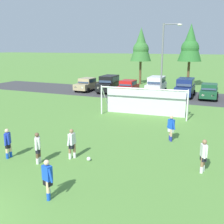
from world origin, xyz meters
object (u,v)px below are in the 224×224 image
Objects in this scene: parked_car_slot_far_left at (87,84)px; parked_car_slot_left at (109,84)px; parked_car_slot_right at (209,91)px; parked_car_slot_center_right at (185,87)px; player_winger_left at (38,148)px; parked_car_slot_center at (156,85)px; street_lamp at (164,63)px; parked_car_slot_center_left at (128,87)px; player_defender_far at (72,144)px; soccer_goal at (144,101)px; player_trailing_back at (8,143)px; player_striker_near at (203,156)px; soccer_ball at (89,159)px; player_midfield_center at (171,128)px; player_winger_right at (48,179)px.

parked_car_slot_left reaches higher than parked_car_slot_far_left.
parked_car_slot_center_right is at bearing 172.28° from parked_car_slot_right.
parked_car_slot_center is (0.30, 22.94, 0.29)m from player_winger_left.
street_lamp reaches higher than player_winger_left.
parked_car_slot_left reaches higher than parked_car_slot_center_left.
player_defender_far is 20.61m from parked_car_slot_center_left.
parked_car_slot_center_right is at bearing -8.94° from parked_car_slot_center.
player_defender_far is (-0.82, -10.53, -0.47)m from soccer_goal.
street_lamp reaches higher than parked_car_slot_center.
player_defender_far is 0.39× the size of parked_car_slot_center_left.
player_winger_left is 0.35× the size of parked_car_slot_center.
parked_car_slot_center reaches higher than player_trailing_back.
player_winger_left is 22.99m from parked_car_slot_right.
parked_car_slot_center is (-7.53, 20.67, 0.29)m from player_striker_near.
player_trailing_back is 0.35× the size of parked_car_slot_left.
parked_car_slot_far_left is at bearing 118.75° from soccer_ball.
parked_car_slot_center_right is at bearing 75.36° from player_trailing_back.
player_defender_far is 21.47m from parked_car_slot_right.
player_trailing_back is 22.63m from parked_car_slot_far_left.
parked_car_slot_center is at bearing 99.07° from soccer_goal.
player_striker_near and player_midfield_center have the same top height.
parked_car_slot_center_left reaches higher than soccer_ball.
parked_car_slot_center_left is at bearing -154.63° from parked_car_slot_center.
player_winger_right is at bearing -77.20° from parked_car_slot_center_left.
player_winger_right is 0.20× the size of street_lamp.
street_lamp is at bearing 109.83° from player_striker_near.
player_defender_far is 0.35× the size of parked_car_slot_left.
soccer_ball is at bearing -124.23° from player_midfield_center.
player_winger_left is at bearing -75.31° from parked_car_slot_left.
parked_car_slot_center reaches higher than parked_car_slot_right.
parked_car_slot_right is at bearing 75.35° from player_defender_far.
soccer_ball is 2.67m from player_winger_left.
soccer_ball is 21.80m from parked_car_slot_center.
player_winger_left is 0.35× the size of parked_car_slot_center_right.
parked_car_slot_left is 9.48m from street_lamp.
player_striker_near is 0.20× the size of street_lamp.
player_striker_near is 0.35× the size of parked_car_slot_left.
player_midfield_center is at bearing -72.70° from parked_car_slot_center.
street_lamp is (-3.25, 11.53, 3.37)m from player_midfield_center.
player_striker_near is at bearing -58.77° from soccer_goal.
player_trailing_back is at bearing -87.18° from parked_car_slot_center_left.
player_striker_near is 23.67m from parked_car_slot_left.
parked_car_slot_far_left is at bearing 179.38° from parked_car_slot_center_left.
soccer_goal reaches higher than parked_car_slot_center.
parked_car_slot_center_left is 0.52× the size of street_lamp.
parked_car_slot_far_left is (-11.09, 20.21, 0.77)m from soccer_ball.
parked_car_slot_left is (-7.93, 20.44, 1.00)m from soccer_ball.
street_lamp is (4.20, 17.71, 3.37)m from player_trailing_back.
parked_car_slot_right is 0.52× the size of street_lamp.
player_winger_right is at bearing -64.75° from parked_car_slot_far_left.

